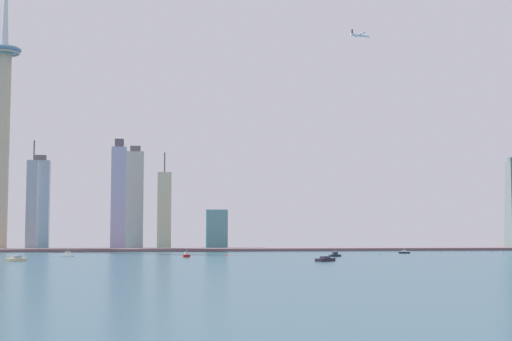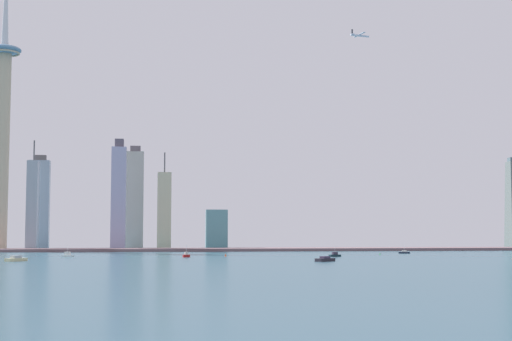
{
  "view_description": "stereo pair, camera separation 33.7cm",
  "coord_description": "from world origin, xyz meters",
  "px_view_note": "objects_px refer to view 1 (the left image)",
  "views": [
    {
      "loc": [
        -131.79,
        -452.98,
        21.64
      ],
      "look_at": [
        -5.3,
        433.39,
        94.81
      ],
      "focal_mm": 53.28,
      "sensor_mm": 36.0,
      "label": 1
    },
    {
      "loc": [
        -131.46,
        -453.03,
        21.64
      ],
      "look_at": [
        -5.3,
        433.39,
        94.81
      ],
      "focal_mm": 53.28,
      "sensor_mm": 36.0,
      "label": 2
    }
  ],
  "objects_px": {
    "skyscraper_7": "(39,204)",
    "boat_6": "(335,255)",
    "skyscraper_2": "(33,206)",
    "skyscraper_0": "(512,205)",
    "boat_4": "(68,255)",
    "skyscraper_8": "(135,199)",
    "skyscraper_6": "(119,197)",
    "skyscraper_3": "(164,211)",
    "boat_0": "(404,252)",
    "boat_2": "(186,255)",
    "observation_tower": "(3,115)",
    "channel_buoy_1": "(380,254)",
    "airplane": "(360,35)",
    "boat_5": "(325,259)",
    "boat_1": "(16,259)",
    "channel_buoy_0": "(226,255)",
    "skyscraper_5": "(217,230)"
  },
  "relations": [
    {
      "from": "skyscraper_3",
      "to": "skyscraper_8",
      "type": "height_order",
      "value": "skyscraper_8"
    },
    {
      "from": "boat_4",
      "to": "boat_1",
      "type": "bearing_deg",
      "value": 110.98
    },
    {
      "from": "skyscraper_8",
      "to": "boat_5",
      "type": "height_order",
      "value": "skyscraper_8"
    },
    {
      "from": "skyscraper_5",
      "to": "boat_0",
      "type": "bearing_deg",
      "value": -47.16
    },
    {
      "from": "skyscraper_5",
      "to": "channel_buoy_1",
      "type": "distance_m",
      "value": 272.73
    },
    {
      "from": "boat_4",
      "to": "boat_5",
      "type": "bearing_deg",
      "value": -178.96
    },
    {
      "from": "skyscraper_0",
      "to": "boat_4",
      "type": "distance_m",
      "value": 595.52
    },
    {
      "from": "skyscraper_7",
      "to": "boat_5",
      "type": "distance_m",
      "value": 503.81
    },
    {
      "from": "boat_4",
      "to": "channel_buoy_1",
      "type": "distance_m",
      "value": 294.5
    },
    {
      "from": "boat_4",
      "to": "airplane",
      "type": "xyz_separation_m",
      "value": [
        306.74,
        120.81,
        243.16
      ]
    },
    {
      "from": "observation_tower",
      "to": "skyscraper_8",
      "type": "relative_size",
      "value": 2.73
    },
    {
      "from": "skyscraper_2",
      "to": "skyscraper_0",
      "type": "bearing_deg",
      "value": 0.29
    },
    {
      "from": "skyscraper_3",
      "to": "boat_0",
      "type": "xyz_separation_m",
      "value": [
        242.28,
        -209.47,
        -47.84
      ]
    },
    {
      "from": "skyscraper_2",
      "to": "skyscraper_7",
      "type": "height_order",
      "value": "skyscraper_2"
    },
    {
      "from": "skyscraper_2",
      "to": "boat_2",
      "type": "relative_size",
      "value": 12.76
    },
    {
      "from": "boat_5",
      "to": "airplane",
      "type": "xyz_separation_m",
      "value": [
        104.02,
        261.47,
        243.28
      ]
    },
    {
      "from": "skyscraper_6",
      "to": "boat_5",
      "type": "bearing_deg",
      "value": -65.82
    },
    {
      "from": "boat_6",
      "to": "airplane",
      "type": "xyz_separation_m",
      "value": [
        69.42,
        153.2,
        243.25
      ]
    },
    {
      "from": "skyscraper_6",
      "to": "boat_0",
      "type": "height_order",
      "value": "skyscraper_6"
    },
    {
      "from": "channel_buoy_1",
      "to": "airplane",
      "type": "height_order",
      "value": "airplane"
    },
    {
      "from": "boat_5",
      "to": "airplane",
      "type": "distance_m",
      "value": 371.98
    },
    {
      "from": "skyscraper_6",
      "to": "boat_6",
      "type": "bearing_deg",
      "value": -52.62
    },
    {
      "from": "skyscraper_0",
      "to": "boat_0",
      "type": "bearing_deg",
      "value": -139.39
    },
    {
      "from": "skyscraper_3",
      "to": "channel_buoy_1",
      "type": "distance_m",
      "value": 327.3
    },
    {
      "from": "skyscraper_7",
      "to": "boat_6",
      "type": "relative_size",
      "value": 10.37
    },
    {
      "from": "skyscraper_0",
      "to": "skyscraper_2",
      "type": "distance_m",
      "value": 608.52
    },
    {
      "from": "skyscraper_0",
      "to": "boat_6",
      "type": "relative_size",
      "value": 10.43
    },
    {
      "from": "skyscraper_6",
      "to": "skyscraper_7",
      "type": "bearing_deg",
      "value": 153.29
    },
    {
      "from": "skyscraper_8",
      "to": "skyscraper_6",
      "type": "bearing_deg",
      "value": -106.43
    },
    {
      "from": "skyscraper_3",
      "to": "airplane",
      "type": "relative_size",
      "value": 5.24
    },
    {
      "from": "observation_tower",
      "to": "skyscraper_8",
      "type": "distance_m",
      "value": 197.03
    },
    {
      "from": "skyscraper_3",
      "to": "skyscraper_7",
      "type": "bearing_deg",
      "value": 174.61
    },
    {
      "from": "skyscraper_6",
      "to": "boat_4",
      "type": "height_order",
      "value": "skyscraper_6"
    },
    {
      "from": "boat_0",
      "to": "skyscraper_0",
      "type": "bearing_deg",
      "value": -119.56
    },
    {
      "from": "boat_4",
      "to": "skyscraper_8",
      "type": "bearing_deg",
      "value": -64.57
    },
    {
      "from": "skyscraper_5",
      "to": "boat_0",
      "type": "height_order",
      "value": "skyscraper_5"
    },
    {
      "from": "skyscraper_2",
      "to": "channel_buoy_0",
      "type": "relative_size",
      "value": 49.73
    },
    {
      "from": "boat_4",
      "to": "boat_2",
      "type": "bearing_deg",
      "value": -160.76
    },
    {
      "from": "boat_0",
      "to": "boat_6",
      "type": "distance_m",
      "value": 132.07
    },
    {
      "from": "boat_0",
      "to": "channel_buoy_1",
      "type": "bearing_deg",
      "value": 67.24
    },
    {
      "from": "airplane",
      "to": "observation_tower",
      "type": "bearing_deg",
      "value": 153.34
    },
    {
      "from": "skyscraper_7",
      "to": "boat_4",
      "type": "relative_size",
      "value": 9.81
    },
    {
      "from": "skyscraper_7",
      "to": "boat_0",
      "type": "relative_size",
      "value": 9.66
    },
    {
      "from": "skyscraper_6",
      "to": "skyscraper_2",
      "type": "bearing_deg",
      "value": 178.3
    },
    {
      "from": "boat_5",
      "to": "channel_buoy_0",
      "type": "distance_m",
      "value": 144.53
    },
    {
      "from": "skyscraper_2",
      "to": "skyscraper_3",
      "type": "xyz_separation_m",
      "value": [
        156.63,
        32.87,
        -4.5
      ]
    },
    {
      "from": "observation_tower",
      "to": "channel_buoy_1",
      "type": "height_order",
      "value": "observation_tower"
    },
    {
      "from": "channel_buoy_0",
      "to": "boat_2",
      "type": "bearing_deg",
      "value": -149.99
    },
    {
      "from": "boat_4",
      "to": "boat_5",
      "type": "xyz_separation_m",
      "value": [
        202.71,
        -140.66,
        -0.11
      ]
    },
    {
      "from": "boat_2",
      "to": "skyscraper_7",
      "type": "bearing_deg",
      "value": -84.86
    }
  ]
}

